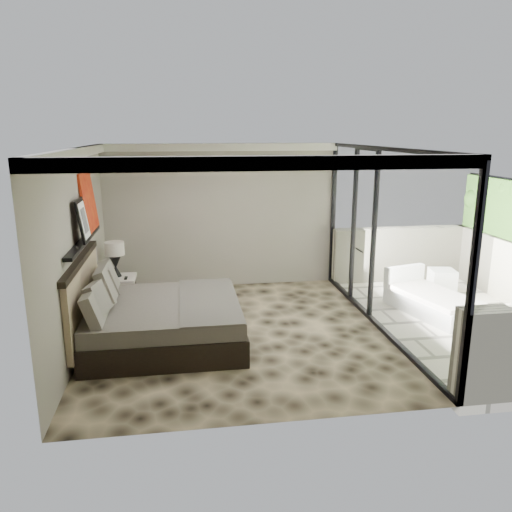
{
  "coord_description": "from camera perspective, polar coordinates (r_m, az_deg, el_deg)",
  "views": [
    {
      "loc": [
        -0.79,
        -7.14,
        3.02
      ],
      "look_at": [
        0.36,
        0.4,
        1.11
      ],
      "focal_mm": 35.0,
      "sensor_mm": 36.0,
      "label": 1
    }
  ],
  "objects": [
    {
      "name": "lounger",
      "position": [
        9.06,
        19.38,
        -4.9
      ],
      "size": [
        1.23,
        1.82,
        0.65
      ],
      "rotation": [
        0.0,
        0.0,
        0.26
      ],
      "color": "silver",
      "rests_on": "terrace_slab"
    },
    {
      "name": "floor",
      "position": [
        7.8,
        -2.18,
        -8.75
      ],
      "size": [
        5.0,
        5.0,
        0.0
      ],
      "primitive_type": "plane",
      "color": "black",
      "rests_on": "ground"
    },
    {
      "name": "nightstand",
      "position": [
        9.21,
        -15.32,
        -3.71
      ],
      "size": [
        0.73,
        0.73,
        0.58
      ],
      "primitive_type": "cube",
      "rotation": [
        0.0,
        0.0,
        0.31
      ],
      "color": "black",
      "rests_on": "floor"
    },
    {
      "name": "abstract_canvas",
      "position": [
        8.15,
        -18.61,
        5.95
      ],
      "size": [
        0.13,
        0.9,
        0.9
      ],
      "primitive_type": "cube",
      "rotation": [
        0.0,
        -0.1,
        0.0
      ],
      "color": "#AF230F",
      "rests_on": "picture_ledge"
    },
    {
      "name": "back_wall",
      "position": [
        9.8,
        -3.92,
        4.51
      ],
      "size": [
        4.5,
        0.02,
        2.8
      ],
      "primitive_type": "cube",
      "color": "gray",
      "rests_on": "floor"
    },
    {
      "name": "ottoman",
      "position": [
        10.25,
        20.48,
        -2.69
      ],
      "size": [
        0.52,
        0.52,
        0.45
      ],
      "primitive_type": "cube",
      "rotation": [
        0.0,
        0.0,
        -0.18
      ],
      "color": "white",
      "rests_on": "terrace_slab"
    },
    {
      "name": "glass_wall",
      "position": [
        7.93,
        14.11,
        1.83
      ],
      "size": [
        0.08,
        5.0,
        2.8
      ],
      "primitive_type": "cube",
      "color": "white",
      "rests_on": "floor"
    },
    {
      "name": "bed",
      "position": [
        7.47,
        -11.2,
        -7.05
      ],
      "size": [
        2.27,
        2.19,
        1.26
      ],
      "color": "black",
      "rests_on": "floor"
    },
    {
      "name": "framed_print",
      "position": [
        7.33,
        -19.19,
        3.88
      ],
      "size": [
        0.11,
        0.5,
        0.6
      ],
      "primitive_type": "cube",
      "rotation": [
        0.0,
        -0.14,
        0.0
      ],
      "color": "black",
      "rests_on": "picture_ledge"
    },
    {
      "name": "table_lamp",
      "position": [
        9.11,
        -15.83,
        0.17
      ],
      "size": [
        0.34,
        0.34,
        0.62
      ],
      "color": "black",
      "rests_on": "nightstand"
    },
    {
      "name": "left_wall",
      "position": [
        7.47,
        -19.63,
        0.69
      ],
      "size": [
        0.02,
        5.0,
        2.8
      ],
      "primitive_type": "cube",
      "color": "gray",
      "rests_on": "floor"
    },
    {
      "name": "picture_ledge",
      "position": [
        7.53,
        -19.1,
        1.62
      ],
      "size": [
        0.12,
        2.2,
        0.05
      ],
      "primitive_type": "cube",
      "color": "black",
      "rests_on": "left_wall"
    },
    {
      "name": "ceiling",
      "position": [
        7.19,
        -2.39,
        12.2
      ],
      "size": [
        4.5,
        5.0,
        0.02
      ],
      "primitive_type": "cube",
      "color": "silver",
      "rests_on": "back_wall"
    },
    {
      "name": "terrace_slab",
      "position": [
        9.01,
        22.46,
        -7.06
      ],
      "size": [
        3.0,
        5.0,
        0.12
      ],
      "primitive_type": "cube",
      "color": "beige",
      "rests_on": "ground"
    }
  ]
}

